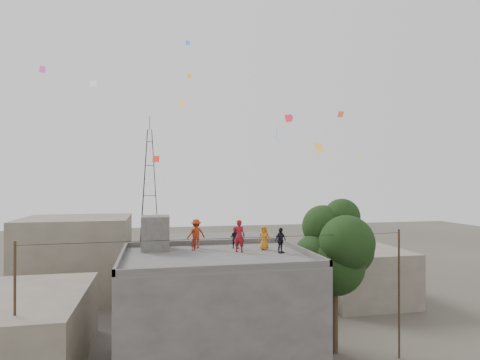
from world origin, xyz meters
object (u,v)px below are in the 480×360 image
at_px(tree, 336,249).
at_px(person_red_adult, 239,236).
at_px(transmission_tower, 150,189).
at_px(person_dark_adult, 280,240).
at_px(stair_head_box, 155,233).

relative_size(tree, person_red_adult, 4.91).
xyz_separation_m(transmission_tower, person_dark_adult, (7.71, -39.98, -2.25)).
xyz_separation_m(stair_head_box, transmission_tower, (-0.80, 37.40, 1.97)).
bearing_deg(person_red_adult, transmission_tower, -51.68).
height_order(stair_head_box, person_dark_adult, stair_head_box).
distance_m(stair_head_box, transmission_tower, 37.46).
distance_m(transmission_tower, person_red_adult, 39.58).
xyz_separation_m(stair_head_box, person_red_adult, (4.70, -1.74, -0.07)).
distance_m(transmission_tower, person_dark_adult, 40.77).
relative_size(stair_head_box, person_red_adult, 1.08).
bearing_deg(stair_head_box, tree, -10.74).
distance_m(stair_head_box, tree, 10.80).
height_order(transmission_tower, person_red_adult, transmission_tower).
bearing_deg(transmission_tower, stair_head_box, -88.77).
bearing_deg(person_red_adult, stair_head_box, 9.99).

